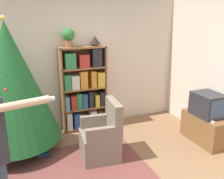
# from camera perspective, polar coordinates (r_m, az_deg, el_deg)

# --- Properties ---
(wall_back) EXTENTS (8.00, 0.10, 2.60)m
(wall_back) POSITION_cam_1_polar(r_m,az_deg,el_deg) (4.79, -11.26, 6.06)
(wall_back) COLOR beige
(wall_back) RESTS_ON ground_plane
(bookshelf) EXTENTS (0.86, 0.27, 1.61)m
(bookshelf) POSITION_cam_1_polar(r_m,az_deg,el_deg) (4.78, -6.59, -0.06)
(bookshelf) COLOR brown
(bookshelf) RESTS_ON ground_plane
(tv_stand) EXTENTS (0.40, 0.84, 0.50)m
(tv_stand) POSITION_cam_1_polar(r_m,az_deg,el_deg) (4.72, 20.46, -8.32)
(tv_stand) COLOR brown
(tv_stand) RESTS_ON ground_plane
(television) EXTENTS (0.41, 0.51, 0.39)m
(television) POSITION_cam_1_polar(r_m,az_deg,el_deg) (4.56, 21.04, -3.24)
(television) COLOR #28282D
(television) RESTS_ON tv_stand
(game_remote) EXTENTS (0.04, 0.12, 0.02)m
(game_remote) POSITION_cam_1_polar(r_m,az_deg,el_deg) (4.38, 21.82, -6.75)
(game_remote) COLOR white
(game_remote) RESTS_ON tv_stand
(christmas_tree) EXTENTS (1.45, 1.45, 2.16)m
(christmas_tree) POSITION_cam_1_polar(r_m,az_deg,el_deg) (4.14, -22.14, 1.36)
(christmas_tree) COLOR #4C3323
(christmas_tree) RESTS_ON ground_plane
(armchair) EXTENTS (0.63, 0.62, 0.92)m
(armchair) POSITION_cam_1_polar(r_m,az_deg,el_deg) (3.94, -2.26, -11.11)
(armchair) COLOR #7A6B5B
(armchair) RESTS_ON ground_plane
(potted_plant) EXTENTS (0.22, 0.22, 0.33)m
(potted_plant) POSITION_cam_1_polar(r_m,az_deg,el_deg) (4.55, -9.91, 11.91)
(potted_plant) COLOR #935B38
(potted_plant) RESTS_ON bookshelf
(table_lamp) EXTENTS (0.20, 0.20, 0.18)m
(table_lamp) POSITION_cam_1_polar(r_m,az_deg,el_deg) (4.68, -3.97, 11.15)
(table_lamp) COLOR #473828
(table_lamp) RESTS_ON bookshelf
(book_pile_near_tree) EXTENTS (0.21, 0.16, 0.06)m
(book_pile_near_tree) POSITION_cam_1_polar(r_m,az_deg,el_deg) (4.24, -15.37, -14.14)
(book_pile_near_tree) COLOR #232328
(book_pile_near_tree) RESTS_ON ground_plane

